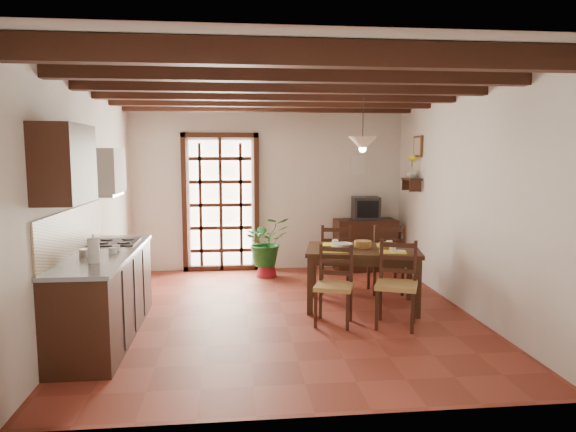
{
  "coord_description": "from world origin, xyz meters",
  "views": [
    {
      "loc": [
        -0.58,
        -6.05,
        1.94
      ],
      "look_at": [
        0.1,
        0.4,
        1.15
      ],
      "focal_mm": 32.0,
      "sensor_mm": 36.0,
      "label": 1
    }
  ],
  "objects": [
    {
      "name": "ground_plane",
      "position": [
        0.0,
        0.0,
        0.0
      ],
      "size": [
        5.0,
        5.0,
        0.0
      ],
      "primitive_type": "plane",
      "color": "maroon"
    },
    {
      "name": "room_shell",
      "position": [
        0.0,
        0.0,
        1.82
      ],
      "size": [
        4.52,
        5.02,
        2.81
      ],
      "color": "silver",
      "rests_on": "ground_plane"
    },
    {
      "name": "ceiling_beams",
      "position": [
        0.0,
        0.0,
        2.69
      ],
      "size": [
        4.5,
        4.34,
        0.2
      ],
      "color": "black",
      "rests_on": "room_shell"
    },
    {
      "name": "french_door",
      "position": [
        -0.8,
        2.45,
        1.18
      ],
      "size": [
        1.26,
        0.11,
        2.32
      ],
      "color": "white",
      "rests_on": "ground_plane"
    },
    {
      "name": "kitchen_counter",
      "position": [
        -1.96,
        -0.6,
        0.47
      ],
      "size": [
        0.64,
        2.25,
        1.38
      ],
      "color": "black",
      "rests_on": "ground_plane"
    },
    {
      "name": "upper_cabinet",
      "position": [
        -2.08,
        -1.3,
        1.85
      ],
      "size": [
        0.35,
        0.8,
        0.7
      ],
      "primitive_type": "cube",
      "color": "black",
      "rests_on": "room_shell"
    },
    {
      "name": "range_hood",
      "position": [
        -2.05,
        -0.05,
        1.73
      ],
      "size": [
        0.38,
        0.6,
        0.54
      ],
      "color": "white",
      "rests_on": "room_shell"
    },
    {
      "name": "counter_items",
      "position": [
        -1.95,
        -0.51,
        0.96
      ],
      "size": [
        0.5,
        1.43,
        0.25
      ],
      "color": "black",
      "rests_on": "kitchen_counter"
    },
    {
      "name": "dining_table",
      "position": [
        1.02,
        0.17,
        0.66
      ],
      "size": [
        1.55,
        1.17,
        0.76
      ],
      "rotation": [
        0.0,
        0.0,
        -0.21
      ],
      "color": "#362011",
      "rests_on": "ground_plane"
    },
    {
      "name": "chair_near_left",
      "position": [
        0.54,
        -0.46,
        0.28
      ],
      "size": [
        0.52,
        0.51,
        0.9
      ],
      "rotation": [
        0.0,
        0.0,
        -0.33
      ],
      "color": "#AC8749",
      "rests_on": "ground_plane"
    },
    {
      "name": "chair_near_right",
      "position": [
        1.22,
        -0.6,
        0.3
      ],
      "size": [
        0.57,
        0.56,
        0.97
      ],
      "rotation": [
        0.0,
        0.0,
        -0.39
      ],
      "color": "#AC8749",
      "rests_on": "ground_plane"
    },
    {
      "name": "chair_far_left",
      "position": [
        0.83,
        0.94,
        0.3
      ],
      "size": [
        0.5,
        0.48,
        0.97
      ],
      "rotation": [
        0.0,
        0.0,
        3.01
      ],
      "color": "#AC8749",
      "rests_on": "ground_plane"
    },
    {
      "name": "chair_far_right",
      "position": [
        1.51,
        0.79,
        0.31
      ],
      "size": [
        0.47,
        0.45,
        0.98
      ],
      "rotation": [
        0.0,
        0.0,
        3.11
      ],
      "color": "#AC8749",
      "rests_on": "ground_plane"
    },
    {
      "name": "table_setting",
      "position": [
        1.02,
        0.17,
        0.79
      ],
      "size": [
        1.02,
        0.68,
        0.09
      ],
      "rotation": [
        0.0,
        0.0,
        -0.21
      ],
      "color": "yellow",
      "rests_on": "dining_table"
    },
    {
      "name": "table_bowl",
      "position": [
        0.79,
        0.27,
        0.78
      ],
      "size": [
        0.27,
        0.27,
        0.05
      ],
      "primitive_type": "imported",
      "rotation": [
        0.0,
        0.0,
        0.32
      ],
      "color": "white",
      "rests_on": "dining_table"
    },
    {
      "name": "sideboard",
      "position": [
        1.59,
        2.23,
        0.43
      ],
      "size": [
        1.02,
        0.5,
        0.85
      ],
      "primitive_type": "cube",
      "rotation": [
        0.0,
        0.0,
        0.04
      ],
      "color": "black",
      "rests_on": "ground_plane"
    },
    {
      "name": "crt_tv",
      "position": [
        1.59,
        2.22,
        1.04
      ],
      "size": [
        0.46,
        0.43,
        0.37
      ],
      "rotation": [
        0.0,
        0.0,
        -0.09
      ],
      "color": "black",
      "rests_on": "sideboard"
    },
    {
      "name": "fuse_box",
      "position": [
        1.5,
        2.48,
        1.75
      ],
      "size": [
        0.25,
        0.03,
        0.32
      ],
      "primitive_type": "cube",
      "color": "white",
      "rests_on": "room_shell"
    },
    {
      "name": "plant_pot",
      "position": [
        -0.08,
        1.91,
        0.11
      ],
      "size": [
        0.33,
        0.33,
        0.2
      ],
      "primitive_type": "cone",
      "color": "maroon",
      "rests_on": "ground_plane"
    },
    {
      "name": "potted_plant",
      "position": [
        -0.08,
        1.91,
        0.57
      ],
      "size": [
        2.17,
        1.99,
        2.03
      ],
      "primitive_type": "imported",
      "rotation": [
        0.0,
        0.0,
        0.27
      ],
      "color": "#144C19",
      "rests_on": "ground_plane"
    },
    {
      "name": "wall_shelf",
      "position": [
        2.14,
        1.6,
        1.51
      ],
      "size": [
        0.2,
        0.42,
        0.2
      ],
      "color": "black",
      "rests_on": "room_shell"
    },
    {
      "name": "shelf_vase",
      "position": [
        2.14,
        1.6,
        1.65
      ],
      "size": [
        0.15,
        0.15,
        0.15
      ],
      "primitive_type": "imported",
      "color": "#B2BFB2",
      "rests_on": "wall_shelf"
    },
    {
      "name": "shelf_flowers",
      "position": [
        2.14,
        1.6,
        1.86
      ],
      "size": [
        0.14,
        0.14,
        0.36
      ],
      "color": "yellow",
      "rests_on": "shelf_vase"
    },
    {
      "name": "framed_picture",
      "position": [
        2.22,
        1.6,
        2.05
      ],
      "size": [
        0.03,
        0.32,
        0.32
      ],
      "color": "brown",
      "rests_on": "room_shell"
    },
    {
      "name": "pendant_lamp",
      "position": [
        1.02,
        0.27,
        2.08
      ],
      "size": [
        0.36,
        0.36,
        0.84
      ],
      "color": "black",
      "rests_on": "room_shell"
    }
  ]
}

